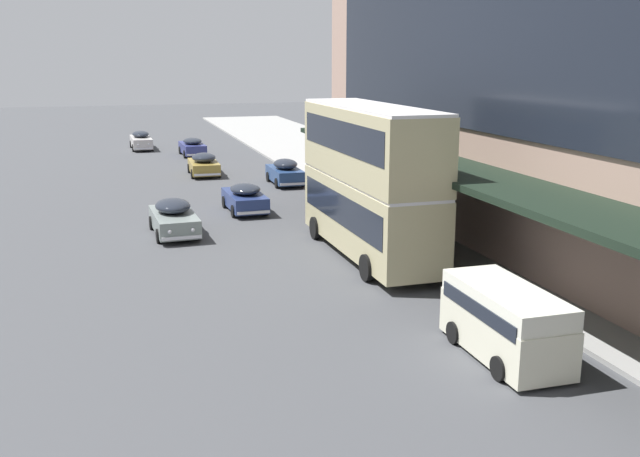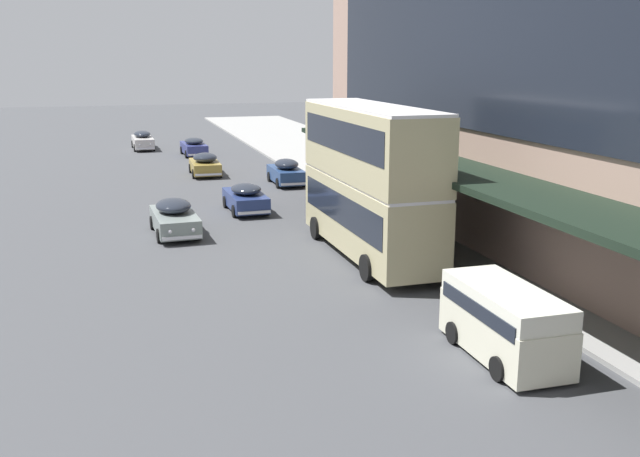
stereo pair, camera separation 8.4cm
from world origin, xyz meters
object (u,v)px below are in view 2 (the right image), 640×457
sedan_second_near (246,198)px  vw_van (503,318)px  sedan_far_back (174,217)px  sedan_oncoming_rear (205,164)px  sedan_trailing_near (143,140)px  sedan_trailing_mid (194,147)px  transit_bus_kerbside_front (370,177)px  sedan_lead_near (286,172)px

sedan_second_near → vw_van: vw_van is taller
sedan_far_back → vw_van: bearing=-66.2°
sedan_oncoming_rear → vw_van: vw_van is taller
sedan_second_near → sedan_oncoming_rear: 12.50m
sedan_trailing_near → sedan_second_near: bearing=-82.2°
sedan_far_back → vw_van: (7.26, -16.45, 0.31)m
sedan_trailing_mid → sedan_second_near: bearing=-89.9°
sedan_far_back → sedan_trailing_near: (0.17, 32.23, 0.00)m
sedan_trailing_near → sedan_far_back: bearing=-90.3°
transit_bus_kerbside_front → sedan_far_back: 9.78m
sedan_far_back → sedan_trailing_near: sedan_far_back is taller
transit_bus_kerbside_front → vw_van: transit_bus_kerbside_front is taller
vw_van → sedan_far_back: bearing=113.8°
sedan_second_near → sedan_trailing_near: (-3.88, 28.32, 0.04)m
sedan_trailing_near → sedan_oncoming_rear: bearing=-77.9°
transit_bus_kerbside_front → sedan_second_near: bearing=107.9°
transit_bus_kerbside_front → sedan_trailing_mid: transit_bus_kerbside_front is taller
sedan_far_back → sedan_trailing_mid: (4.00, 26.65, -0.04)m
sedan_second_near → vw_van: size_ratio=0.94×
sedan_trailing_mid → transit_bus_kerbside_front: bearing=-84.3°
sedan_oncoming_rear → sedan_lead_near: bearing=-48.6°
transit_bus_kerbside_front → vw_van: size_ratio=2.20×
sedan_far_back → sedan_trailing_mid: 26.95m
sedan_lead_near → vw_van: size_ratio=0.95×
sedan_lead_near → sedan_second_near: bearing=-118.4°
sedan_second_near → sedan_lead_near: (4.00, 7.40, 0.06)m
sedan_trailing_mid → vw_van: 43.23m
sedan_second_near → transit_bus_kerbside_front: bearing=-72.1°
transit_bus_kerbside_front → sedan_oncoming_rear: size_ratio=2.29×
transit_bus_kerbside_front → sedan_second_near: transit_bus_kerbside_front is taller
transit_bus_kerbside_front → vw_van: 10.63m
sedan_second_near → sedan_trailing_near: bearing=97.8°
sedan_trailing_near → sedan_trailing_mid: bearing=-55.5°
sedan_oncoming_rear → sedan_trailing_mid: size_ratio=0.96×
sedan_far_back → sedan_trailing_mid: bearing=81.5°
sedan_second_near → sedan_trailing_mid: (-0.05, 22.75, -0.00)m
sedan_second_near → sedan_oncoming_rear: size_ratio=0.98×
sedan_trailing_mid → vw_van: vw_van is taller
sedan_trailing_near → vw_van: 49.19m
sedan_second_near → vw_van: 20.61m
sedan_trailing_near → sedan_lead_near: (7.88, -20.92, 0.01)m
sedan_lead_near → vw_van: (-0.78, -27.76, 0.29)m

